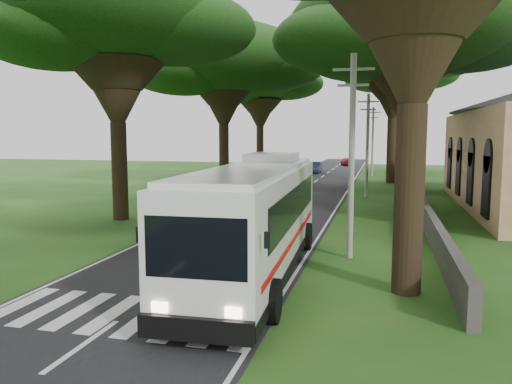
{
  "coord_description": "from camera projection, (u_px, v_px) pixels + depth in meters",
  "views": [
    {
      "loc": [
        6.67,
        -13.84,
        4.94
      ],
      "look_at": [
        0.91,
        8.88,
        2.2
      ],
      "focal_mm": 35.0,
      "sensor_mm": 36.0,
      "label": 1
    }
  ],
  "objects": [
    {
      "name": "property_wall",
      "position": [
        414.0,
        194.0,
        36.36
      ],
      "size": [
        0.35,
        50.0,
        1.2
      ],
      "primitive_type": "cube",
      "color": "#383533",
      "rests_on": "ground"
    },
    {
      "name": "tree_r_mida",
      "position": [
        408.0,
        26.0,
        31.46
      ],
      "size": [
        15.03,
        15.03,
        15.0
      ],
      "color": "black",
      "rests_on": "ground"
    },
    {
      "name": "tree_l_mida",
      "position": [
        115.0,
        20.0,
        27.73
      ],
      "size": [
        12.77,
        12.77,
        14.12
      ],
      "color": "black",
      "rests_on": "ground"
    },
    {
      "name": "distant_car_b",
      "position": [
        315.0,
        167.0,
        63.16
      ],
      "size": [
        1.54,
        4.19,
        1.37
      ],
      "primitive_type": "imported",
      "rotation": [
        0.0,
        0.0,
        0.02
      ],
      "color": "navy",
      "rests_on": "road"
    },
    {
      "name": "pedestrian",
      "position": [
        154.0,
        201.0,
        30.26
      ],
      "size": [
        0.57,
        0.72,
        1.74
      ],
      "primitive_type": "imported",
      "rotation": [
        0.0,
        0.0,
        1.31
      ],
      "color": "black",
      "rests_on": "ground"
    },
    {
      "name": "tree_l_midb",
      "position": [
        223.0,
        60.0,
        44.89
      ],
      "size": [
        15.01,
        15.01,
        14.86
      ],
      "color": "black",
      "rests_on": "ground"
    },
    {
      "name": "distant_car_a",
      "position": [
        296.0,
        175.0,
        51.2
      ],
      "size": [
        1.7,
        3.92,
        1.32
      ],
      "primitive_type": "imported",
      "rotation": [
        0.0,
        0.0,
        3.1
      ],
      "color": "#A7A8AC",
      "rests_on": "road"
    },
    {
      "name": "distant_car_c",
      "position": [
        347.0,
        162.0,
        77.79
      ],
      "size": [
        2.46,
        4.31,
        1.18
      ],
      "primitive_type": "imported",
      "rotation": [
        0.0,
        0.0,
        3.35
      ],
      "color": "maroon",
      "rests_on": "road"
    },
    {
      "name": "tree_r_midb",
      "position": [
        394.0,
        48.0,
        48.74
      ],
      "size": [
        15.44,
        15.44,
        16.64
      ],
      "color": "black",
      "rests_on": "ground"
    },
    {
      "name": "pole_mid",
      "position": [
        367.0,
        144.0,
        38.73
      ],
      "size": [
        1.6,
        0.24,
        8.0
      ],
      "color": "gray",
      "rests_on": "ground"
    },
    {
      "name": "pole_near",
      "position": [
        352.0,
        153.0,
        19.47
      ],
      "size": [
        1.6,
        0.24,
        8.0
      ],
      "color": "gray",
      "rests_on": "ground"
    },
    {
      "name": "pole_far",
      "position": [
        373.0,
        140.0,
        57.98
      ],
      "size": [
        1.6,
        0.24,
        8.0
      ],
      "color": "gray",
      "rests_on": "ground"
    },
    {
      "name": "tree_l_far",
      "position": [
        260.0,
        80.0,
        62.46
      ],
      "size": [
        13.03,
        13.03,
        14.56
      ],
      "color": "black",
      "rests_on": "ground"
    },
    {
      "name": "crosswalk",
      "position": [
        126.0,
        316.0,
        13.6
      ],
      "size": [
        8.0,
        3.0,
        0.01
      ],
      "primitive_type": "cube",
      "color": "silver",
      "rests_on": "ground"
    },
    {
      "name": "ground",
      "position": [
        158.0,
        293.0,
        15.53
      ],
      "size": [
        140.0,
        140.0,
        0.0
      ],
      "primitive_type": "plane",
      "color": "#1A4E16",
      "rests_on": "ground"
    },
    {
      "name": "coach_bus",
      "position": [
        256.0,
        217.0,
        17.4
      ],
      "size": [
        3.48,
        13.1,
        3.83
      ],
      "rotation": [
        0.0,
        0.0,
        0.04
      ],
      "color": "silver",
      "rests_on": "ground"
    },
    {
      "name": "road",
      "position": [
        295.0,
        196.0,
        39.59
      ],
      "size": [
        8.0,
        120.0,
        0.04
      ],
      "primitive_type": "cube",
      "color": "black",
      "rests_on": "ground"
    },
    {
      "name": "tree_r_far",
      "position": [
        399.0,
        71.0,
        65.83
      ],
      "size": [
        12.96,
        12.96,
        16.11
      ],
      "color": "black",
      "rests_on": "ground"
    }
  ]
}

